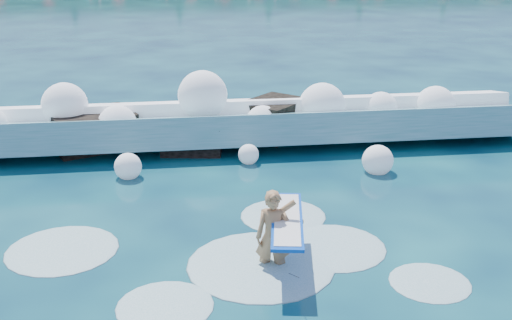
{
  "coord_description": "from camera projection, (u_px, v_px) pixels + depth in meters",
  "views": [
    {
      "loc": [
        -0.43,
        -12.06,
        6.22
      ],
      "look_at": [
        1.5,
        2.0,
        1.2
      ],
      "focal_mm": 45.0,
      "sensor_mm": 36.0,
      "label": 1
    }
  ],
  "objects": [
    {
      "name": "ground",
      "position": [
        198.0,
        249.0,
        13.39
      ],
      "size": [
        200.0,
        200.0,
        0.0
      ],
      "primitive_type": "plane",
      "color": "#071E39",
      "rests_on": "ground"
    },
    {
      "name": "surf_foam",
      "position": [
        240.0,
        256.0,
        13.09
      ],
      "size": [
        9.02,
        5.38,
        0.15
      ],
      "color": "silver",
      "rests_on": "ground"
    },
    {
      "name": "wave_spray",
      "position": [
        230.0,
        112.0,
        19.72
      ],
      "size": [
        14.93,
        4.7,
        2.38
      ],
      "color": "white",
      "rests_on": "ground"
    },
    {
      "name": "rock_cluster",
      "position": [
        179.0,
        130.0,
        19.98
      ],
      "size": [
        8.39,
        3.28,
        1.38
      ],
      "color": "black",
      "rests_on": "ground"
    },
    {
      "name": "breaking_wave",
      "position": [
        225.0,
        126.0,
        20.0
      ],
      "size": [
        18.76,
        2.89,
        1.62
      ],
      "color": "teal",
      "rests_on": "ground"
    },
    {
      "name": "surfer_with_board",
      "position": [
        276.0,
        233.0,
        12.49
      ],
      "size": [
        1.19,
        3.04,
        1.91
      ],
      "color": "#A97A4F",
      "rests_on": "ground"
    }
  ]
}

